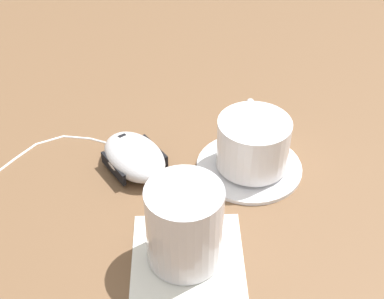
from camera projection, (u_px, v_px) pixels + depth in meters
name	position (u px, v px, depth m)	size (l,w,h in m)	color
ground_plane	(238.00, 254.00, 0.56)	(3.00, 3.00, 0.00)	brown
saucer	(249.00, 166.00, 0.66)	(0.13, 0.13, 0.01)	white
coffee_cup	(253.00, 142.00, 0.64)	(0.12, 0.09, 0.06)	white
computer_mouse	(134.00, 157.00, 0.66)	(0.12, 0.11, 0.04)	silver
mouse_cable	(30.00, 168.00, 0.67)	(0.18, 0.15, 0.00)	white
napkin_under_glass	(188.00, 255.00, 0.56)	(0.12, 0.12, 0.00)	silver
drinking_glass	(184.00, 224.00, 0.53)	(0.08, 0.08, 0.09)	silver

